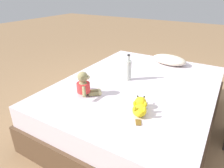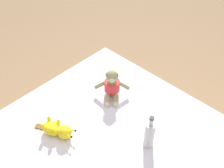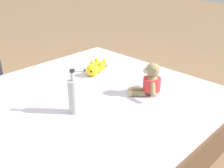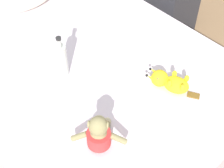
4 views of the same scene
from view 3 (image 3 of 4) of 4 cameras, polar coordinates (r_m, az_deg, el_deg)
ground_plane at (r=2.12m, az=-8.65°, el=-15.35°), size 16.00×16.00×0.00m
bed at (r=1.98m, az=-9.10°, el=-10.09°), size 1.54×2.03×0.48m
plush_monkey at (r=1.91m, az=7.95°, el=0.44°), size 0.26×0.26×0.24m
plush_yellow_creature at (r=2.26m, az=-3.40°, el=3.38°), size 0.18×0.32×0.10m
glass_bottle at (r=1.68m, az=-7.94°, el=-2.44°), size 0.07×0.07×0.29m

